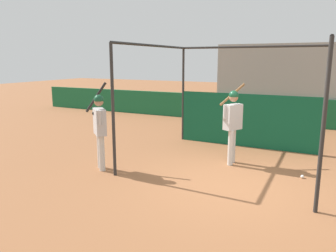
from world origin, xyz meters
name	(u,v)px	position (x,y,z in m)	size (l,w,h in m)	color
ground_plane	(235,186)	(0.00, 0.00, 0.00)	(60.00, 60.00, 0.00)	#935B38
outfield_wall	(283,112)	(0.00, 7.01, 0.54)	(24.00, 0.12, 1.09)	#196038
bleacher_section	(291,82)	(0.00, 9.07, 1.58)	(5.40, 4.00, 3.17)	#9E9E99
batting_cage	(243,107)	(-0.52, 2.63, 1.24)	(4.15, 3.81, 2.90)	#282828
player_batter	(233,120)	(-0.48, 1.42, 1.10)	(0.59, 0.93, 1.94)	silver
player_waiting	(100,125)	(-3.10, -0.34, 1.06)	(0.78, 0.63, 2.01)	silver
baseball	(302,177)	(1.19, 1.09, 0.04)	(0.07, 0.07, 0.07)	white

